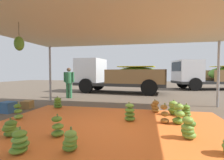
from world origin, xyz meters
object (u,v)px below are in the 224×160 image
object	(u,v)px
banana_bunch_6	(186,111)
banana_bunch_10	(164,115)
banana_bunch_3	(179,115)
banana_bunch_11	(130,113)
banana_bunch_8	(174,108)
cargo_truck_main	(117,75)
banana_bunch_0	(155,107)
banana_bunch_7	(58,103)
crate_0	(8,107)
banana_bunch_13	(57,127)
banana_bunch_2	(18,112)
banana_bunch_4	(70,141)
worker_0	(69,80)
crate_1	(27,105)
banana_bunch_5	(188,128)
cargo_truck_far	(213,75)
banana_bunch_1	(11,129)
banana_bunch_12	(20,142)

from	to	relation	value
banana_bunch_6	banana_bunch_10	xyz separation A→B (m)	(-0.75, -0.88, 0.06)
banana_bunch_3	banana_bunch_11	distance (m)	1.34
banana_bunch_8	cargo_truck_main	world-z (taller)	cargo_truck_main
banana_bunch_0	banana_bunch_7	distance (m)	3.75
banana_bunch_7	banana_bunch_11	distance (m)	3.20
cargo_truck_main	crate_0	distance (m)	7.30
banana_bunch_10	banana_bunch_13	size ratio (longest dim) A/B	1.16
banana_bunch_8	cargo_truck_main	size ratio (longest dim) A/B	0.08
banana_bunch_2	banana_bunch_6	size ratio (longest dim) A/B	1.18
banana_bunch_4	banana_bunch_11	distance (m)	2.27
banana_bunch_0	banana_bunch_8	size ratio (longest dim) A/B	0.93
banana_bunch_7	banana_bunch_8	xyz separation A→B (m)	(4.34, -0.20, 0.02)
banana_bunch_0	banana_bunch_11	xyz separation A→B (m)	(-0.77, -1.20, 0.03)
banana_bunch_7	banana_bunch_11	world-z (taller)	banana_bunch_11
worker_0	crate_1	world-z (taller)	worker_0
banana_bunch_4	banana_bunch_8	world-z (taller)	banana_bunch_8
banana_bunch_13	crate_0	distance (m)	3.34
banana_bunch_5	crate_1	size ratio (longest dim) A/B	1.21
banana_bunch_11	banana_bunch_5	bearing A→B (deg)	-37.94
banana_bunch_0	crate_1	world-z (taller)	banana_bunch_0
banana_bunch_7	crate_1	bearing A→B (deg)	-167.29
banana_bunch_5	cargo_truck_far	xyz separation A→B (m)	(4.47, 11.58, 1.00)
banana_bunch_10	banana_bunch_4	bearing A→B (deg)	-131.37
banana_bunch_4	worker_0	world-z (taller)	worker_0
banana_bunch_8	cargo_truck_far	bearing A→B (deg)	64.91
banana_bunch_4	banana_bunch_5	size ratio (longest dim) A/B	0.85
cargo_truck_far	crate_0	world-z (taller)	cargo_truck_far
banana_bunch_6	banana_bunch_7	size ratio (longest dim) A/B	0.91
banana_bunch_3	banana_bunch_10	xyz separation A→B (m)	(-0.38, -0.02, -0.02)
banana_bunch_4	cargo_truck_main	size ratio (longest dim) A/B	0.07
banana_bunch_2	banana_bunch_10	distance (m)	4.34
banana_bunch_11	crate_0	distance (m)	4.34
banana_bunch_2	banana_bunch_7	world-z (taller)	banana_bunch_2
banana_bunch_8	crate_1	bearing A→B (deg)	-179.36
banana_bunch_1	banana_bunch_13	size ratio (longest dim) A/B	0.84
banana_bunch_10	banana_bunch_12	size ratio (longest dim) A/B	1.24
banana_bunch_12	banana_bunch_7	bearing A→B (deg)	109.93
banana_bunch_1	cargo_truck_far	distance (m)	14.83
banana_bunch_1	banana_bunch_8	size ratio (longest dim) A/B	0.82
banana_bunch_6	banana_bunch_12	distance (m)	4.67
banana_bunch_7	banana_bunch_11	bearing A→B (deg)	-21.75
banana_bunch_13	worker_0	xyz separation A→B (m)	(-2.28, 5.22, 0.77)
banana_bunch_10	banana_bunch_12	world-z (taller)	banana_bunch_10
banana_bunch_6	banana_bunch_1	bearing A→B (deg)	-148.35
banana_bunch_10	cargo_truck_main	distance (m)	7.43
banana_bunch_2	banana_bunch_3	distance (m)	4.72
banana_bunch_7	banana_bunch_13	xyz separation A→B (m)	(1.52, -2.69, 0.00)
banana_bunch_12	banana_bunch_13	world-z (taller)	banana_bunch_13
banana_bunch_6	crate_0	xyz separation A→B (m)	(-6.06, -0.67, 0.00)
banana_bunch_1	cargo_truck_main	xyz separation A→B (m)	(0.84, 8.59, 1.02)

